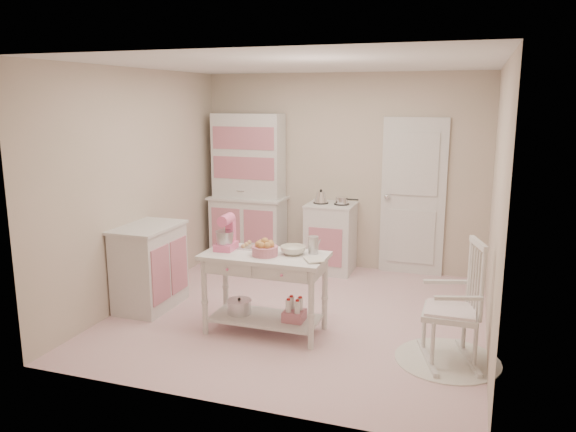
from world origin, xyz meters
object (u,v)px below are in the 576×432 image
(rocking_chair, at_px, (451,302))
(work_table, at_px, (265,293))
(hutch, at_px, (248,189))
(bread_basket, at_px, (265,251))
(base_cabinet, at_px, (150,267))
(stove, at_px, (331,238))
(stand_mixer, at_px, (226,233))

(rocking_chair, relative_size, work_table, 0.92)
(hutch, relative_size, bread_basket, 8.32)
(base_cabinet, distance_m, bread_basket, 1.54)
(stove, xyz_separation_m, rocking_chair, (1.64, -2.22, 0.09))
(stove, relative_size, work_table, 0.77)
(stand_mixer, bearing_deg, base_cabinet, 165.60)
(hutch, distance_m, stand_mixer, 2.27)
(stand_mixer, bearing_deg, stove, 73.28)
(stove, xyz_separation_m, bread_basket, (-0.09, -2.19, 0.39))
(rocking_chair, bearing_deg, bread_basket, 161.94)
(stove, relative_size, rocking_chair, 0.84)
(hutch, relative_size, base_cabinet, 2.26)
(hutch, bearing_deg, rocking_chair, -38.61)
(base_cabinet, distance_m, work_table, 1.47)
(base_cabinet, relative_size, bread_basket, 3.68)
(work_table, distance_m, stand_mixer, 0.71)
(hutch, height_order, stand_mixer, hutch)
(rocking_chair, bearing_deg, hutch, 124.25)
(hutch, xyz_separation_m, base_cabinet, (-0.36, -1.96, -0.58))
(work_table, bearing_deg, hutch, 116.45)
(work_table, bearing_deg, bread_basket, -68.20)
(stand_mixer, xyz_separation_m, bread_basket, (0.44, -0.07, -0.12))
(base_cabinet, bearing_deg, bread_basket, -10.91)
(stove, distance_m, stand_mixer, 2.25)
(bread_basket, bearing_deg, work_table, 111.80)
(stove, xyz_separation_m, base_cabinet, (-1.56, -1.91, 0.00))
(stand_mixer, distance_m, bread_basket, 0.46)
(hutch, distance_m, base_cabinet, 2.07)
(stove, xyz_separation_m, work_table, (-0.11, -2.14, -0.06))
(rocking_chair, bearing_deg, base_cabinet, 157.31)
(stove, distance_m, work_table, 2.15)
(work_table, height_order, bread_basket, bread_basket)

